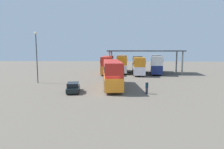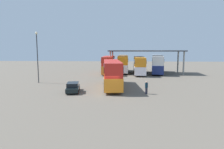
{
  "view_description": "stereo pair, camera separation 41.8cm",
  "coord_description": "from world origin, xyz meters",
  "px_view_note": "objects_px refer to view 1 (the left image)",
  "views": [
    {
      "loc": [
        1.27,
        -25.31,
        5.86
      ],
      "look_at": [
        0.04,
        4.51,
        2.0
      ],
      "focal_mm": 31.42,
      "sensor_mm": 36.0,
      "label": 1
    },
    {
      "loc": [
        1.69,
        -25.29,
        5.86
      ],
      "look_at": [
        0.04,
        4.51,
        2.0
      ],
      "focal_mm": 31.42,
      "sensor_mm": 36.0,
      "label": 2
    }
  ],
  "objects_px": {
    "pedestrian_waiting": "(147,87)",
    "parked_hatchback": "(73,87)",
    "double_decker_far_right": "(138,65)",
    "lamppost_tall": "(36,52)",
    "double_decker_end_of_row": "(156,64)",
    "double_decker_near_canopy": "(108,64)",
    "double_decker_mid_row": "(122,63)",
    "double_decker_main": "(112,73)"
  },
  "relations": [
    {
      "from": "double_decker_far_right",
      "to": "double_decker_end_of_row",
      "type": "relative_size",
      "value": 1.03
    },
    {
      "from": "double_decker_main",
      "to": "lamppost_tall",
      "type": "bearing_deg",
      "value": 69.75
    },
    {
      "from": "pedestrian_waiting",
      "to": "double_decker_mid_row",
      "type": "bearing_deg",
      "value": 177.23
    },
    {
      "from": "double_decker_near_canopy",
      "to": "double_decker_end_of_row",
      "type": "xyz_separation_m",
      "value": [
        11.82,
        0.75,
        0.09
      ]
    },
    {
      "from": "pedestrian_waiting",
      "to": "parked_hatchback",
      "type": "bearing_deg",
      "value": -103.24
    },
    {
      "from": "double_decker_near_canopy",
      "to": "double_decker_far_right",
      "type": "relative_size",
      "value": 0.92
    },
    {
      "from": "double_decker_main",
      "to": "double_decker_far_right",
      "type": "height_order",
      "value": "double_decker_main"
    },
    {
      "from": "parked_hatchback",
      "to": "double_decker_mid_row",
      "type": "height_order",
      "value": "double_decker_mid_row"
    },
    {
      "from": "parked_hatchback",
      "to": "double_decker_end_of_row",
      "type": "distance_m",
      "value": 26.73
    },
    {
      "from": "double_decker_mid_row",
      "to": "pedestrian_waiting",
      "type": "distance_m",
      "value": 24.66
    },
    {
      "from": "double_decker_main",
      "to": "pedestrian_waiting",
      "type": "xyz_separation_m",
      "value": [
        4.77,
        -4.28,
        -1.39
      ]
    },
    {
      "from": "double_decker_far_right",
      "to": "pedestrian_waiting",
      "type": "xyz_separation_m",
      "value": [
        -0.78,
        -21.03,
        -1.37
      ]
    },
    {
      "from": "double_decker_main",
      "to": "lamppost_tall",
      "type": "height_order",
      "value": "lamppost_tall"
    },
    {
      "from": "double_decker_main",
      "to": "double_decker_near_canopy",
      "type": "height_order",
      "value": "double_decker_near_canopy"
    },
    {
      "from": "double_decker_mid_row",
      "to": "double_decker_far_right",
      "type": "xyz_separation_m",
      "value": [
        3.87,
        -3.39,
        -0.1
      ]
    },
    {
      "from": "double_decker_near_canopy",
      "to": "double_decker_end_of_row",
      "type": "height_order",
      "value": "double_decker_end_of_row"
    },
    {
      "from": "double_decker_main",
      "to": "lamppost_tall",
      "type": "relative_size",
      "value": 1.28
    },
    {
      "from": "double_decker_far_right",
      "to": "lamppost_tall",
      "type": "height_order",
      "value": "lamppost_tall"
    },
    {
      "from": "double_decker_near_canopy",
      "to": "parked_hatchback",
      "type": "bearing_deg",
      "value": 171.1
    },
    {
      "from": "double_decker_near_canopy",
      "to": "double_decker_mid_row",
      "type": "xyz_separation_m",
      "value": [
        3.45,
        2.7,
        0.04
      ]
    },
    {
      "from": "double_decker_mid_row",
      "to": "double_decker_near_canopy",
      "type": "bearing_deg",
      "value": 128.73
    },
    {
      "from": "double_decker_main",
      "to": "double_decker_near_canopy",
      "type": "relative_size",
      "value": 1.04
    },
    {
      "from": "double_decker_near_canopy",
      "to": "double_decker_mid_row",
      "type": "distance_m",
      "value": 4.38
    },
    {
      "from": "double_decker_far_right",
      "to": "lamppost_tall",
      "type": "distance_m",
      "value": 23.16
    },
    {
      "from": "lamppost_tall",
      "to": "pedestrian_waiting",
      "type": "distance_m",
      "value": 20.04
    },
    {
      "from": "double_decker_mid_row",
      "to": "double_decker_far_right",
      "type": "height_order",
      "value": "double_decker_mid_row"
    },
    {
      "from": "parked_hatchback",
      "to": "pedestrian_waiting",
      "type": "height_order",
      "value": "pedestrian_waiting"
    },
    {
      "from": "double_decker_near_canopy",
      "to": "double_decker_end_of_row",
      "type": "bearing_deg",
      "value": -86.12
    },
    {
      "from": "double_decker_end_of_row",
      "to": "pedestrian_waiting",
      "type": "height_order",
      "value": "double_decker_end_of_row"
    },
    {
      "from": "double_decker_far_right",
      "to": "pedestrian_waiting",
      "type": "bearing_deg",
      "value": 179.9
    },
    {
      "from": "double_decker_end_of_row",
      "to": "double_decker_main",
      "type": "bearing_deg",
      "value": 159.49
    },
    {
      "from": "double_decker_main",
      "to": "lamppost_tall",
      "type": "distance_m",
      "value": 13.96
    },
    {
      "from": "lamppost_tall",
      "to": "pedestrian_waiting",
      "type": "relative_size",
      "value": 5.14
    },
    {
      "from": "parked_hatchback",
      "to": "double_decker_far_right",
      "type": "relative_size",
      "value": 0.36
    },
    {
      "from": "double_decker_main",
      "to": "pedestrian_waiting",
      "type": "height_order",
      "value": "double_decker_main"
    },
    {
      "from": "double_decker_main",
      "to": "double_decker_near_canopy",
      "type": "xyz_separation_m",
      "value": [
        -1.77,
        17.45,
        0.03
      ]
    },
    {
      "from": "double_decker_mid_row",
      "to": "lamppost_tall",
      "type": "distance_m",
      "value": 22.54
    },
    {
      "from": "parked_hatchback",
      "to": "pedestrian_waiting",
      "type": "relative_size",
      "value": 2.42
    },
    {
      "from": "double_decker_main",
      "to": "double_decker_far_right",
      "type": "xyz_separation_m",
      "value": [
        5.55,
        16.76,
        -0.02
      ]
    },
    {
      "from": "double_decker_main",
      "to": "parked_hatchback",
      "type": "height_order",
      "value": "double_decker_main"
    },
    {
      "from": "double_decker_main",
      "to": "parked_hatchback",
      "type": "distance_m",
      "value": 6.56
    },
    {
      "from": "double_decker_main",
      "to": "pedestrian_waiting",
      "type": "bearing_deg",
      "value": -137.36
    }
  ]
}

